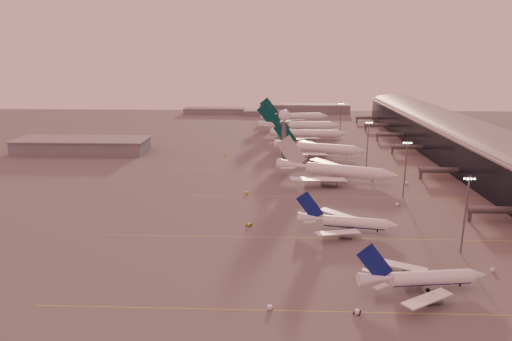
{
  "coord_description": "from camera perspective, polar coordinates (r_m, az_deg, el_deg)",
  "views": [
    {
      "loc": [
        -1.05,
        -133.86,
        61.36
      ],
      "look_at": [
        -8.72,
        66.25,
        8.57
      ],
      "focal_mm": 32.0,
      "sensor_mm": 36.0,
      "label": 1
    }
  ],
  "objects": [
    {
      "name": "greentail_d",
      "position": [
        405.31,
        4.88,
        6.57
      ],
      "size": [
        60.74,
        48.85,
        22.07
      ],
      "color": "white",
      "rests_on": "ground"
    },
    {
      "name": "mast_a",
      "position": [
        153.86,
        24.72,
        -4.67
      ],
      "size": [
        3.6,
        0.56,
        25.0
      ],
      "color": "#595C61",
      "rests_on": "ground"
    },
    {
      "name": "greentail_c",
      "position": [
        353.55,
        5.45,
        5.38
      ],
      "size": [
        63.84,
        51.57,
        23.19
      ],
      "color": "white",
      "rests_on": "ground"
    },
    {
      "name": "hangar",
      "position": [
        303.98,
        -20.92,
        2.97
      ],
      "size": [
        82.0,
        27.0,
        8.5
      ],
      "color": "slate",
      "rests_on": "ground"
    },
    {
      "name": "gsv_tug_far",
      "position": [
        236.91,
        7.3,
        -0.25
      ],
      "size": [
        3.47,
        3.73,
        0.92
      ],
      "color": "white",
      "rests_on": "ground"
    },
    {
      "name": "narrowbody_mid",
      "position": [
        163.45,
        11.28,
        -6.53
      ],
      "size": [
        35.1,
        27.8,
        13.8
      ],
      "color": "white",
      "rests_on": "ground"
    },
    {
      "name": "gsv_catering_b",
      "position": [
        226.81,
        18.37,
        -1.13
      ],
      "size": [
        5.52,
        3.0,
        4.35
      ],
      "color": "white",
      "rests_on": "ground"
    },
    {
      "name": "mast_b",
      "position": [
        202.68,
        18.18,
        0.43
      ],
      "size": [
        3.6,
        0.56,
        25.0
      ],
      "color": "#595C61",
      "rests_on": "ground"
    },
    {
      "name": "greentail_a",
      "position": [
        275.67,
        7.88,
        2.53
      ],
      "size": [
        54.32,
        43.25,
        20.25
      ],
      "color": "white",
      "rests_on": "ground"
    },
    {
      "name": "gsv_truck_b",
      "position": [
        194.93,
        17.36,
        -3.92
      ],
      "size": [
        5.93,
        3.47,
        2.26
      ],
      "color": "white",
      "rests_on": "ground"
    },
    {
      "name": "distant_horizon",
      "position": [
        462.6,
        2.66,
        7.62
      ],
      "size": [
        165.0,
        37.5,
        9.0
      ],
      "color": "slate",
      "rests_on": "ground"
    },
    {
      "name": "widebody_white",
      "position": [
        224.71,
        9.94,
        -0.34
      ],
      "size": [
        57.4,
        45.25,
        20.97
      ],
      "color": "white",
      "rests_on": "ground"
    },
    {
      "name": "taxiway_markings",
      "position": [
        201.93,
        10.95,
        -3.2
      ],
      "size": [
        180.0,
        185.25,
        0.02
      ],
      "color": "gold",
      "rests_on": "ground"
    },
    {
      "name": "gsv_truck_c",
      "position": [
        201.26,
        -1.06,
        -2.64
      ],
      "size": [
        5.96,
        3.23,
        2.28
      ],
      "color": "yellow",
      "rests_on": "ground"
    },
    {
      "name": "mast_d",
      "position": [
        340.79,
        10.52,
        6.49
      ],
      "size": [
        3.6,
        0.56,
        25.0
      ],
      "color": "#595C61",
      "rests_on": "ground"
    },
    {
      "name": "gsv_tug_mid",
      "position": [
        165.41,
        -0.88,
        -6.81
      ],
      "size": [
        4.09,
        3.27,
        1.02
      ],
      "color": "yellow",
      "rests_on": "ground"
    },
    {
      "name": "gsv_truck_a",
      "position": [
        116.03,
        1.94,
        -16.51
      ],
      "size": [
        5.73,
        2.59,
        2.24
      ],
      "color": "white",
      "rests_on": "ground"
    },
    {
      "name": "mast_c",
      "position": [
        253.66,
        13.79,
        3.52
      ],
      "size": [
        3.6,
        0.56,
        25.0
      ],
      "color": "#595C61",
      "rests_on": "ground"
    },
    {
      "name": "gsv_catering_a",
      "position": [
        149.51,
        27.56,
        -10.5
      ],
      "size": [
        4.77,
        3.78,
        3.59
      ],
      "color": "white",
      "rests_on": "ground"
    },
    {
      "name": "terminal",
      "position": [
        271.96,
        25.79,
        2.51
      ],
      "size": [
        57.0,
        362.0,
        23.04
      ],
      "color": "black",
      "rests_on": "ground"
    },
    {
      "name": "radar_tower",
      "position": [
        257.13,
        3.53,
        5.7
      ],
      "size": [
        6.4,
        6.4,
        31.1
      ],
      "color": "#595C61",
      "rests_on": "ground"
    },
    {
      "name": "greentail_b",
      "position": [
        324.27,
        6.65,
        4.39
      ],
      "size": [
        54.52,
        44.07,
        19.82
      ],
      "color": "white",
      "rests_on": "ground"
    },
    {
      "name": "gsv_tug_near",
      "position": [
        117.18,
        12.53,
        -16.89
      ],
      "size": [
        3.44,
        4.18,
        1.03
      ],
      "color": "white",
      "rests_on": "ground"
    },
    {
      "name": "narrowbody_near",
      "position": [
        130.9,
        20.07,
        -12.76
      ],
      "size": [
        35.67,
        28.31,
        13.97
      ],
      "color": "white",
      "rests_on": "ground"
    },
    {
      "name": "ground",
      "position": [
        147.26,
        2.44,
        -9.87
      ],
      "size": [
        700.0,
        700.0,
        0.0
      ],
      "primitive_type": "plane",
      "color": "#4E4C4C",
      "rests_on": "ground"
    },
    {
      "name": "gsv_truck_d",
      "position": [
        276.01,
        -3.87,
        2.1
      ],
      "size": [
        3.07,
        5.11,
        1.94
      ],
      "color": "yellow",
      "rests_on": "ground"
    }
  ]
}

